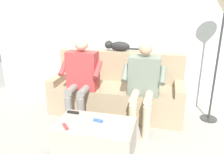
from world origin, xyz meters
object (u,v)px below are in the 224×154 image
person_left_seated (144,81)px  cat_on_backrest (117,46)px  couch (117,91)px  coffee_table (95,138)px  remote_black (73,112)px  floor_lamp (224,18)px  remote_blue (98,121)px  remote_red (66,126)px  person_right_seated (81,74)px

person_left_seated → cat_on_backrest: person_left_seated is taller
couch → coffee_table: size_ratio=2.32×
couch → cat_on_backrest: (0.05, -0.22, 0.68)m
person_left_seated → remote_black: 1.02m
couch → cat_on_backrest: size_ratio=3.62×
remote_black → coffee_table: bearing=-24.3°
couch → floor_lamp: bearing=-179.3°
cat_on_backrest → remote_blue: cat_on_backrest is taller
cat_on_backrest → floor_lamp: size_ratio=0.32×
remote_black → remote_blue: (-0.35, 0.12, -0.00)m
remote_red → person_right_seated: bearing=-32.2°
remote_black → remote_blue: 0.37m
couch → remote_blue: size_ratio=17.99×
couch → remote_blue: (-0.02, 1.09, 0.07)m
person_right_seated → remote_blue: (-0.47, 0.72, -0.29)m
remote_red → floor_lamp: bearing=-94.3°
remote_black → floor_lamp: bearing=32.2°
person_left_seated → remote_red: bearing=51.8°
person_left_seated → remote_red: person_left_seated is taller
remote_black → floor_lamp: size_ratio=0.08×
coffee_table → remote_black: 0.42m
cat_on_backrest → remote_blue: 1.45m
cat_on_backrest → floor_lamp: floor_lamp is taller
coffee_table → remote_red: 0.38m
couch → coffee_table: 1.15m
coffee_table → floor_lamp: (-1.40, -1.16, 1.28)m
coffee_table → cat_on_backrest: (0.05, -1.36, 0.82)m
coffee_table → person_right_seated: person_right_seated is taller
cat_on_backrest → floor_lamp: bearing=172.1°
person_right_seated → remote_red: size_ratio=9.53×
remote_blue → floor_lamp: 2.07m
remote_blue → floor_lamp: bearing=-129.9°
floor_lamp → person_right_seated: bearing=11.9°
person_right_seated → coffee_table: bearing=120.1°
remote_red → cat_on_backrest: bearing=-50.8°
person_right_seated → remote_red: (-0.16, 0.92, -0.29)m
cat_on_backrest → coffee_table: bearing=92.3°
person_right_seated → remote_blue: 0.91m
person_right_seated → cat_on_backrest: bearing=-123.4°
person_right_seated → cat_on_backrest: size_ratio=2.19×
couch → remote_blue: bearing=91.2°
couch → floor_lamp: floor_lamp is taller
coffee_table → person_left_seated: (-0.44, -0.77, 0.47)m
floor_lamp → remote_black: bearing=29.7°
floor_lamp → coffee_table: bearing=39.5°
person_right_seated → remote_black: person_right_seated is taller
couch → remote_red: bearing=77.8°
person_right_seated → remote_black: 0.68m
coffee_table → remote_red: remote_red is taller
couch → coffee_table: (0.00, 1.14, -0.14)m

